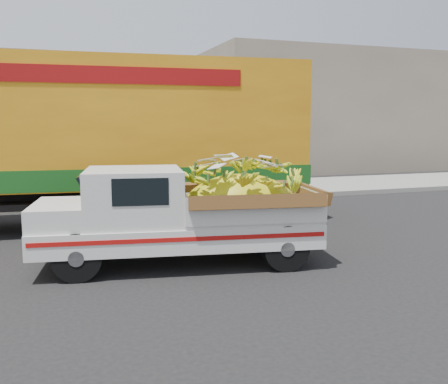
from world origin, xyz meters
name	(u,v)px	position (x,y,z in m)	size (l,w,h in m)	color
ground	(93,273)	(0.00, 0.00, 0.00)	(100.00, 100.00, 0.00)	black
curb	(74,207)	(0.00, 6.40, 0.07)	(60.00, 0.25, 0.15)	gray
sidewalk	(71,197)	(0.00, 8.50, 0.07)	(60.00, 4.00, 0.14)	gray
building_right	(338,112)	(14.00, 15.40, 3.00)	(14.00, 6.00, 6.00)	gray
pickup_truck	(199,212)	(1.78, 0.05, 0.87)	(4.85, 2.41, 1.63)	black
semi_trailer	(45,135)	(-0.65, 3.95, 2.12)	(12.04, 3.44, 3.80)	black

